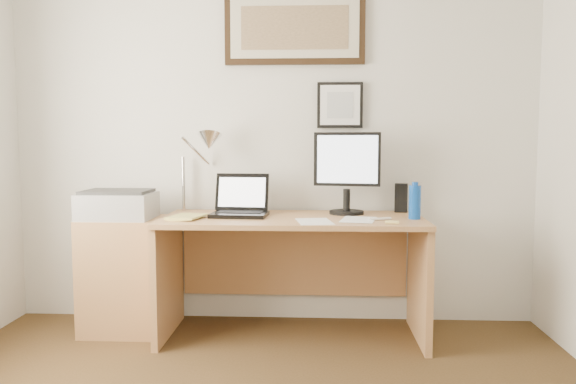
# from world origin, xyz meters

# --- Properties ---
(wall_back) EXTENTS (3.50, 0.02, 2.50)m
(wall_back) POSITION_xyz_m (0.00, 2.00, 1.25)
(wall_back) COLOR silver
(wall_back) RESTS_ON ground
(side_cabinet) EXTENTS (0.50, 0.40, 0.73)m
(side_cabinet) POSITION_xyz_m (-0.92, 1.68, 0.36)
(side_cabinet) COLOR #AB7647
(side_cabinet) RESTS_ON floor
(water_bottle) EXTENTS (0.07, 0.07, 0.20)m
(water_bottle) POSITION_xyz_m (0.88, 1.58, 0.85)
(water_bottle) COLOR #0D45AA
(water_bottle) RESTS_ON desk
(bottle_cap) EXTENTS (0.04, 0.04, 0.02)m
(bottle_cap) POSITION_xyz_m (0.88, 1.58, 0.96)
(bottle_cap) COLOR #0D45AA
(bottle_cap) RESTS_ON water_bottle
(speaker) EXTENTS (0.09, 0.08, 0.19)m
(speaker) POSITION_xyz_m (0.85, 1.91, 0.84)
(speaker) COLOR black
(speaker) RESTS_ON desk
(paper_sheet_a) EXTENTS (0.23, 0.30, 0.00)m
(paper_sheet_a) POSITION_xyz_m (0.29, 1.44, 0.75)
(paper_sheet_a) COLOR white
(paper_sheet_a) RESTS_ON desk
(paper_sheet_b) EXTENTS (0.24, 0.31, 0.00)m
(paper_sheet_b) POSITION_xyz_m (0.54, 1.52, 0.75)
(paper_sheet_b) COLOR white
(paper_sheet_b) RESTS_ON desk
(sticky_pad) EXTENTS (0.09, 0.09, 0.01)m
(sticky_pad) POSITION_xyz_m (0.73, 1.40, 0.76)
(sticky_pad) COLOR #FBDB77
(sticky_pad) RESTS_ON desk
(marker_pen) EXTENTS (0.14, 0.06, 0.02)m
(marker_pen) POSITION_xyz_m (0.67, 1.52, 0.76)
(marker_pen) COLOR white
(marker_pen) RESTS_ON desk
(book) EXTENTS (0.23, 0.28, 0.02)m
(book) POSITION_xyz_m (-0.57, 1.55, 0.76)
(book) COLOR #C9BD5E
(book) RESTS_ON desk
(desk) EXTENTS (1.60, 0.70, 0.75)m
(desk) POSITION_xyz_m (0.15, 1.72, 0.51)
(desk) COLOR #AB7647
(desk) RESTS_ON floor
(laptop) EXTENTS (0.36, 0.32, 0.26)m
(laptop) POSITION_xyz_m (-0.18, 1.69, 0.81)
(laptop) COLOR black
(laptop) RESTS_ON desk
(lcd_monitor) EXTENTS (0.42, 0.22, 0.52)m
(lcd_monitor) POSITION_xyz_m (0.49, 1.79, 1.04)
(lcd_monitor) COLOR black
(lcd_monitor) RESTS_ON desk
(printer) EXTENTS (0.44, 0.34, 0.18)m
(printer) POSITION_xyz_m (-0.95, 1.66, 0.82)
(printer) COLOR #A2A2A4
(printer) RESTS_ON side_cabinet
(desk_lamp) EXTENTS (0.29, 0.27, 0.53)m
(desk_lamp) POSITION_xyz_m (-0.41, 1.81, 1.19)
(desk_lamp) COLOR silver
(desk_lamp) RESTS_ON desk
(picture_large) EXTENTS (0.92, 0.04, 0.47)m
(picture_large) POSITION_xyz_m (0.15, 1.97, 1.95)
(picture_large) COLOR black
(picture_large) RESTS_ON wall_back
(picture_small) EXTENTS (0.30, 0.03, 0.30)m
(picture_small) POSITION_xyz_m (0.45, 1.97, 1.45)
(picture_small) COLOR black
(picture_small) RESTS_ON wall_back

